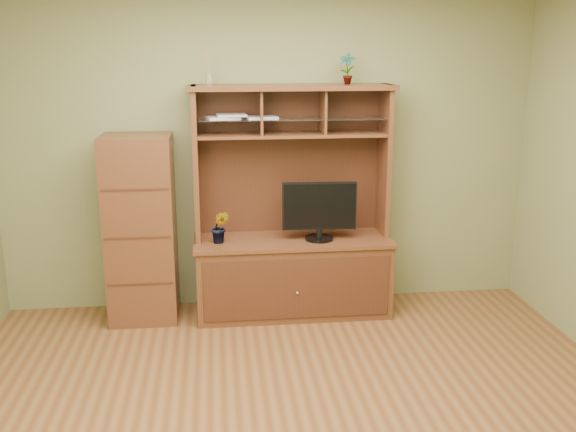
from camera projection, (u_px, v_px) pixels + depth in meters
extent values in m
cube|color=brown|center=(299.00, 426.00, 3.84)|extent=(4.50, 4.00, 0.02)
cube|color=olive|center=(269.00, 150.00, 5.43)|extent=(4.50, 0.02, 2.70)
cube|color=olive|center=(409.00, 399.00, 1.56)|extent=(4.50, 0.02, 2.70)
cube|color=#482814|center=(293.00, 277.00, 5.42)|extent=(1.60, 0.55, 0.62)
cube|color=#391F0F|center=(297.00, 289.00, 5.15)|extent=(1.50, 0.01, 0.50)
sphere|color=silver|center=(297.00, 293.00, 5.14)|extent=(0.02, 0.02, 0.02)
cube|color=#482814|center=(293.00, 240.00, 5.33)|extent=(1.64, 0.59, 0.03)
cube|color=#482814|center=(196.00, 164.00, 5.18)|extent=(0.04, 0.35, 1.25)
cube|color=#482814|center=(384.00, 160.00, 5.35)|extent=(0.04, 0.35, 1.25)
cube|color=#391F0F|center=(289.00, 159.00, 5.43)|extent=(1.52, 0.02, 1.25)
cube|color=#482814|center=(292.00, 87.00, 5.11)|extent=(1.66, 0.40, 0.04)
cube|color=#482814|center=(292.00, 135.00, 5.21)|extent=(1.52, 0.32, 0.02)
cube|color=#482814|center=(260.00, 112.00, 5.14)|extent=(0.02, 0.31, 0.35)
cube|color=#482814|center=(323.00, 111.00, 5.19)|extent=(0.02, 0.31, 0.35)
cube|color=silver|center=(292.00, 119.00, 5.17)|extent=(1.50, 0.27, 0.01)
cylinder|color=black|center=(319.00, 238.00, 5.29)|extent=(0.23, 0.23, 0.02)
cylinder|color=black|center=(319.00, 233.00, 5.28)|extent=(0.05, 0.05, 0.07)
cube|color=black|center=(320.00, 206.00, 5.22)|extent=(0.61, 0.08, 0.39)
imported|color=#2A511B|center=(220.00, 227.00, 5.17)|extent=(0.17, 0.15, 0.27)
imported|color=#296423|center=(347.00, 69.00, 5.13)|extent=(0.15, 0.12, 0.25)
cylinder|color=silver|center=(208.00, 79.00, 5.03)|extent=(0.05, 0.05, 0.09)
cylinder|color=#A97854|center=(208.00, 63.00, 4.99)|extent=(0.03, 0.03, 0.16)
cube|color=#B6B6BB|center=(223.00, 118.00, 5.11)|extent=(0.29, 0.24, 0.02)
cube|color=#B6B6BB|center=(231.00, 115.00, 5.12)|extent=(0.25, 0.20, 0.02)
cube|color=#B6B6BB|center=(261.00, 117.00, 5.15)|extent=(0.27, 0.23, 0.02)
cube|color=#482814|center=(141.00, 229.00, 5.19)|extent=(0.54, 0.49, 1.52)
cube|color=#391F0F|center=(140.00, 284.00, 5.05)|extent=(0.50, 0.01, 0.02)
cube|color=#391F0F|center=(137.00, 238.00, 4.96)|extent=(0.50, 0.01, 0.01)
cube|color=#391F0F|center=(134.00, 190.00, 4.86)|extent=(0.50, 0.01, 0.02)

